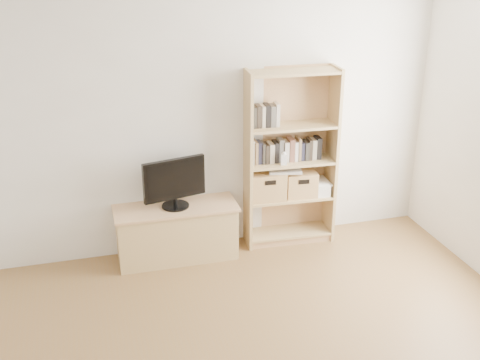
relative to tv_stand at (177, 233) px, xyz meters
name	(u,v)px	position (x,y,z in m)	size (l,w,h in m)	color
back_wall	(210,120)	(0.40, 0.21, 1.04)	(4.50, 0.02, 2.60)	beige
ceiling	(319,9)	(0.40, -2.29, 2.34)	(4.50, 5.00, 0.01)	white
tv_stand	(177,233)	(0.00, 0.00, 0.00)	(1.13, 0.42, 0.52)	#A78556
bookshelf	(291,159)	(1.17, 0.05, 0.63)	(0.89, 0.32, 1.78)	#A78556
television	(174,184)	(0.00, 0.00, 0.52)	(0.61, 0.05, 0.47)	black
books_row_mid	(290,149)	(1.17, 0.07, 0.73)	(0.88, 0.17, 0.24)	beige
books_row_upper	(271,115)	(0.97, 0.08, 1.08)	(0.39, 0.14, 0.21)	beige
baby_monitor	(284,160)	(1.06, -0.04, 0.67)	(0.06, 0.04, 0.11)	white
basket_left	(267,185)	(0.93, 0.06, 0.38)	(0.34, 0.28, 0.28)	#B28350
basket_right	(300,183)	(1.27, 0.04, 0.36)	(0.31, 0.25, 0.25)	#B28350
laptop	(285,170)	(1.10, 0.04, 0.53)	(0.32, 0.22, 0.03)	silver
magazine_stack	(319,188)	(1.47, 0.03, 0.29)	(0.18, 0.26, 0.12)	silver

